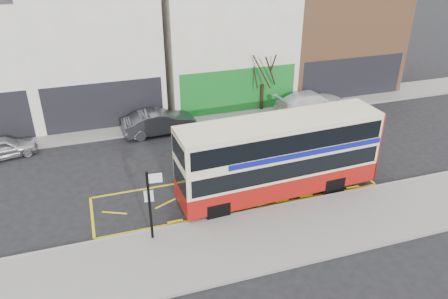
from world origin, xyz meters
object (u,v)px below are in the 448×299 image
object	(u,v)px
car_silver	(3,148)
car_white	(311,102)
car_grey	(159,122)
bus_stop_post	(151,199)
double_decker_bus	(280,156)
street_tree_right	(263,61)

from	to	relation	value
car_silver	car_white	bearing A→B (deg)	-100.15
car_grey	car_silver	bearing A→B (deg)	88.18
bus_stop_post	car_silver	bearing A→B (deg)	129.98
bus_stop_post	car_silver	world-z (taller)	bus_stop_post
car_silver	car_white	distance (m)	19.79
double_decker_bus	car_white	xyz separation A→B (m)	(6.45, 8.68, -1.31)
double_decker_bus	car_white	bearing A→B (deg)	50.81
bus_stop_post	street_tree_right	xyz separation A→B (m)	(9.76, 11.79, 1.57)
car_white	street_tree_right	xyz separation A→B (m)	(-3.17, 1.37, 2.86)
car_grey	car_white	size ratio (longest dim) A/B	0.88
double_decker_bus	car_grey	bearing A→B (deg)	113.79
car_white	double_decker_bus	bearing A→B (deg)	135.77
bus_stop_post	car_grey	xyz separation A→B (m)	(2.20, 10.37, -1.30)
car_grey	street_tree_right	size ratio (longest dim) A/B	0.87
double_decker_bus	car_silver	bearing A→B (deg)	145.85
car_silver	car_white	size ratio (longest dim) A/B	0.69
car_silver	street_tree_right	distance (m)	16.99
car_silver	car_white	world-z (taller)	car_white
bus_stop_post	car_white	world-z (taller)	bus_stop_post
car_silver	car_grey	size ratio (longest dim) A/B	0.78
double_decker_bus	car_silver	xyz separation A→B (m)	(-13.34, 8.20, -1.46)
bus_stop_post	double_decker_bus	bearing A→B (deg)	20.36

